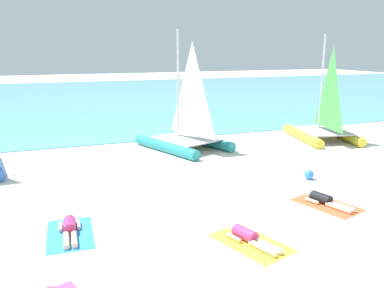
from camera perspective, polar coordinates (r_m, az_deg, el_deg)
ground_plane at (r=19.06m, az=-5.42°, el=-0.30°), size 120.00×120.00×0.00m
ocean_water at (r=39.57m, az=-13.90°, el=6.46°), size 120.00×40.00×0.05m
sailboat_teal at (r=18.31m, az=-0.91°, el=1.76°), size 3.89×4.77×5.37m
sailboat_yellow at (r=21.22m, az=18.20°, el=2.62°), size 3.35×4.44×5.20m
towel_center_left at (r=10.60m, az=-16.95°, el=-12.16°), size 1.22×1.97×0.01m
sunbather_center_left at (r=10.61m, az=-17.00°, el=-11.40°), size 0.57×1.57×0.30m
towel_center_right at (r=9.86m, az=8.39°, el=-13.72°), size 1.60×2.14×0.01m
sunbather_center_right at (r=9.84m, az=8.13°, el=-12.94°), size 0.82×1.54×0.30m
towel_rightmost at (r=12.57m, az=18.59°, el=-8.19°), size 1.58×2.13×0.01m
sunbather_rightmost at (r=12.56m, az=18.38°, el=-7.58°), size 0.80×1.55×0.30m
beach_ball at (r=14.73m, az=16.30°, el=-4.21°), size 0.34×0.34×0.34m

